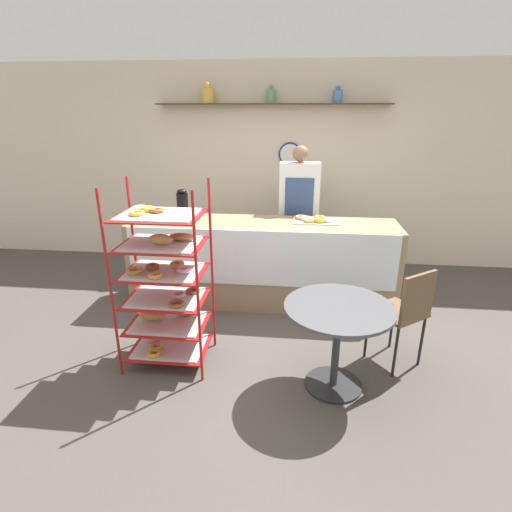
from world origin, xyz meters
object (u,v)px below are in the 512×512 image
at_px(cafe_table, 338,326).
at_px(cafe_chair, 406,308).
at_px(donut_tray_counter, 314,220).
at_px(coffee_carafe, 183,204).
at_px(pastry_rack, 164,285).
at_px(person_worker, 299,212).

distance_m(cafe_table, cafe_chair, 0.67).
xyz_separation_m(cafe_chair, donut_tray_counter, (-0.74, 1.23, 0.41)).
distance_m(coffee_carafe, donut_tray_counter, 1.47).
bearing_deg(pastry_rack, coffee_carafe, 98.41).
bearing_deg(coffee_carafe, person_worker, 21.59).
xyz_separation_m(cafe_table, cafe_chair, (0.59, 0.33, 0.01)).
bearing_deg(cafe_chair, person_worker, -98.58).
xyz_separation_m(person_worker, cafe_table, (0.33, -2.05, -0.38)).
bearing_deg(coffee_carafe, pastry_rack, -81.59).
relative_size(cafe_table, cafe_chair, 0.93).
relative_size(person_worker, coffee_carafe, 5.11).
distance_m(cafe_chair, donut_tray_counter, 1.49).
xyz_separation_m(coffee_carafe, donut_tray_counter, (1.46, 0.02, -0.14)).
bearing_deg(cafe_table, pastry_rack, 171.35).
xyz_separation_m(person_worker, cafe_chair, (0.91, -1.71, -0.37)).
bearing_deg(person_worker, coffee_carafe, -158.41).
bearing_deg(pastry_rack, cafe_chair, 3.26).
distance_m(pastry_rack, coffee_carafe, 1.38).
bearing_deg(person_worker, cafe_table, -80.93).
distance_m(person_worker, coffee_carafe, 1.40).
bearing_deg(donut_tray_counter, cafe_chair, -58.83).
distance_m(cafe_table, donut_tray_counter, 1.62).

